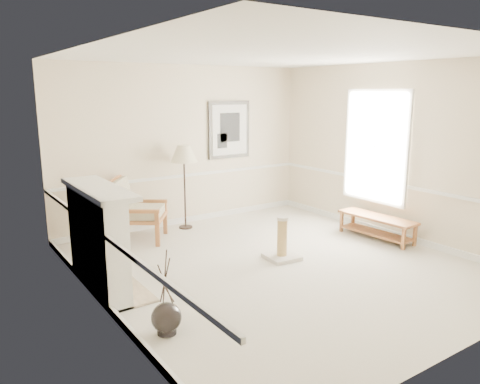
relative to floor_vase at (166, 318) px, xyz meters
name	(u,v)px	position (x,y,z in m)	size (l,w,h in m)	color
ground	(278,265)	(2.15, 0.87, -0.17)	(5.50, 5.50, 0.00)	silver
room	(284,133)	(2.29, 0.95, 1.70)	(5.04, 5.54, 2.92)	beige
fireplace	(99,240)	(-0.19, 1.47, 0.47)	(0.64, 1.64, 1.31)	white
floor_vase	(166,318)	(0.00, 0.00, 0.00)	(0.31, 0.31, 0.91)	black
armchair	(133,207)	(0.91, 3.14, 0.39)	(1.13, 1.12, 1.04)	olive
floor_lamp	(184,156)	(1.94, 3.27, 1.15)	(0.62, 0.62, 1.51)	black
bench	(377,224)	(4.30, 0.90, 0.09)	(0.49, 1.38, 0.39)	olive
scratching_post	(282,246)	(2.36, 1.04, 0.04)	(0.49, 0.49, 0.64)	beige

